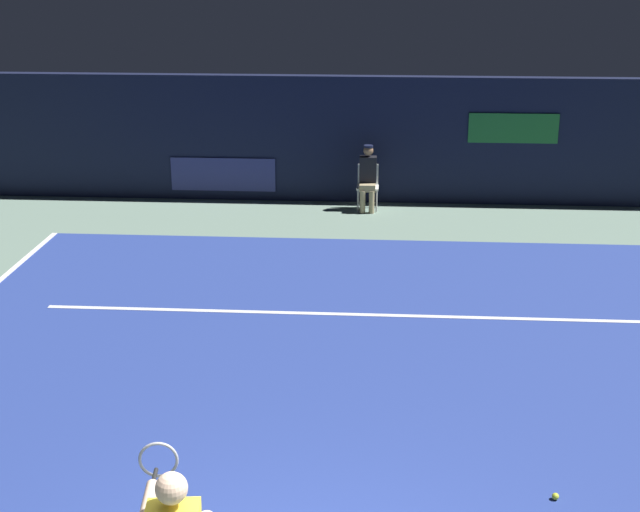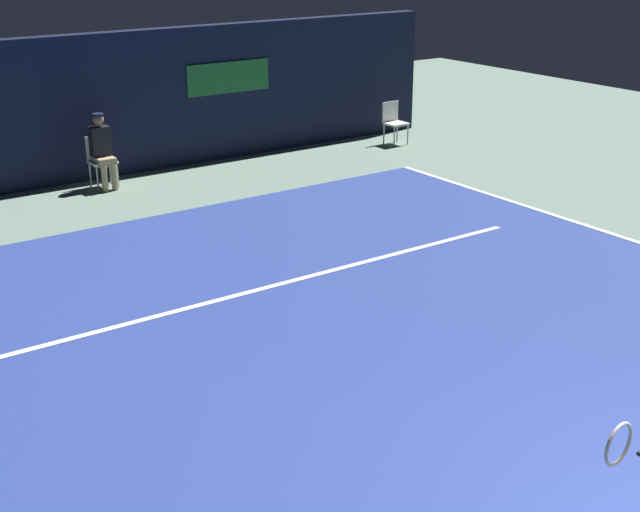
% 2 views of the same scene
% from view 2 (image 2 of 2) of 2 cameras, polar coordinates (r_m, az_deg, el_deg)
% --- Properties ---
extents(ground_plane, '(32.38, 32.38, 0.00)m').
position_cam_2_polar(ground_plane, '(9.99, 1.90, -5.74)').
color(ground_plane, slate).
extents(court_surface, '(11.12, 11.05, 0.01)m').
position_cam_2_polar(court_surface, '(9.99, 1.90, -5.71)').
color(court_surface, navy).
rests_on(court_surface, ground).
extents(line_service, '(8.67, 0.10, 0.01)m').
position_cam_2_polar(line_service, '(11.44, -3.95, -2.16)').
color(line_service, white).
rests_on(line_service, court_surface).
extents(back_wall, '(15.86, 0.33, 2.60)m').
position_cam_2_polar(back_wall, '(16.65, -15.75, 8.95)').
color(back_wall, '#141933').
rests_on(back_wall, ground).
extents(line_judge_on_chair, '(0.44, 0.53, 1.32)m').
position_cam_2_polar(line_judge_on_chair, '(16.19, -13.75, 6.60)').
color(line_judge_on_chair, white).
rests_on(line_judge_on_chair, ground).
extents(courtside_chair_near, '(0.45, 0.42, 0.88)m').
position_cam_2_polar(courtside_chair_near, '(19.13, 4.74, 8.64)').
color(courtside_chair_near, white).
rests_on(courtside_chair_near, ground).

